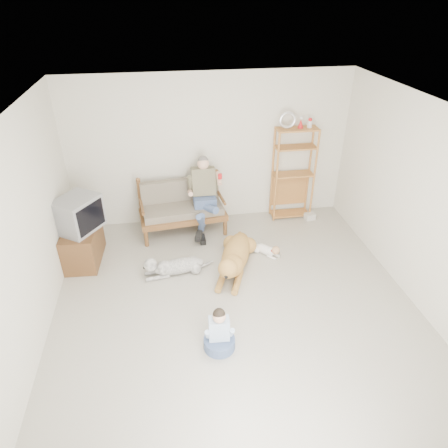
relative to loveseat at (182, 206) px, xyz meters
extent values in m
plane|color=#BDB7A6|center=(0.57, -2.35, -0.49)|extent=(5.50, 5.50, 0.00)
plane|color=white|center=(0.57, -2.35, 2.21)|extent=(5.50, 5.50, 0.00)
plane|color=beige|center=(0.57, 0.40, 0.86)|extent=(5.00, 0.00, 5.00)
plane|color=beige|center=(-1.93, -2.35, 0.86)|extent=(0.00, 5.50, 5.50)
plane|color=beige|center=(3.07, -2.35, 0.86)|extent=(0.00, 5.50, 5.50)
cube|color=brown|center=(0.00, -0.07, -0.14)|extent=(1.56, 0.85, 0.10)
cube|color=#736858|center=(0.00, -0.07, -0.02)|extent=(1.43, 0.74, 0.13)
cube|color=#736858|center=(0.00, 0.17, 0.21)|extent=(1.39, 0.26, 0.45)
cylinder|color=brown|center=(0.00, 0.23, 0.41)|extent=(1.40, 0.19, 0.05)
cylinder|color=brown|center=(-0.70, -0.37, -0.34)|extent=(0.07, 0.07, 0.30)
cylinder|color=brown|center=(-0.70, 0.23, -0.01)|extent=(0.07, 0.07, 0.95)
cylinder|color=brown|center=(0.70, -0.37, -0.34)|extent=(0.07, 0.07, 0.30)
cylinder|color=brown|center=(0.70, 0.23, -0.01)|extent=(0.07, 0.07, 0.95)
cube|color=#485584|center=(0.39, -0.08, 0.12)|extent=(0.39, 0.37, 0.19)
cube|color=#71694F|center=(0.39, 0.01, 0.46)|extent=(0.40, 0.28, 0.51)
sphere|color=#D8A487|center=(0.39, -0.02, 0.79)|extent=(0.20, 0.20, 0.20)
sphere|color=#5B5551|center=(0.39, 0.00, 0.83)|extent=(0.18, 0.18, 0.18)
cylinder|color=red|center=(0.65, -0.20, 0.62)|extent=(0.07, 0.07, 0.09)
cube|color=#C37A3D|center=(2.08, 0.20, 1.24)|extent=(0.73, 0.30, 0.03)
torus|color=silver|center=(1.89, 0.20, 1.40)|extent=(0.30, 0.05, 0.30)
cone|color=red|center=(2.13, 0.20, 1.33)|extent=(0.10, 0.10, 0.15)
cylinder|color=#C37A3D|center=(1.72, 0.06, 0.39)|extent=(0.04, 0.04, 1.74)
cylinder|color=#C37A3D|center=(1.72, 0.33, 0.39)|extent=(0.04, 0.04, 1.74)
cylinder|color=#C37A3D|center=(2.44, 0.06, 0.39)|extent=(0.04, 0.04, 1.74)
cylinder|color=#C37A3D|center=(2.44, 0.33, 0.39)|extent=(0.04, 0.04, 1.74)
cube|color=white|center=(2.43, -0.01, -0.42)|extent=(0.21, 0.17, 0.12)
cube|color=brown|center=(-1.65, -0.69, -0.19)|extent=(0.56, 0.93, 0.60)
cube|color=brown|center=(-1.89, -0.91, -0.19)|extent=(0.04, 0.40, 0.50)
cube|color=brown|center=(-1.89, -0.47, -0.19)|extent=(0.04, 0.40, 0.50)
cube|color=gray|center=(-1.63, -0.70, 0.38)|extent=(0.78, 0.82, 0.53)
cube|color=black|center=(-1.42, -0.85, 0.38)|extent=(0.32, 0.46, 0.43)
cube|color=silver|center=(-0.68, 0.38, -0.19)|extent=(0.12, 0.02, 0.08)
ellipsoid|color=#BC8D41|center=(0.76, -1.18, -0.30)|extent=(0.81, 1.24, 0.37)
sphere|color=#BC8D41|center=(0.63, -1.51, -0.28)|extent=(0.37, 0.37, 0.37)
sphere|color=#BC8D41|center=(0.53, -1.78, -0.12)|extent=(0.29, 0.29, 0.29)
ellipsoid|color=#BC8D41|center=(0.48, -1.90, -0.15)|extent=(0.19, 0.24, 0.11)
cylinder|color=#BC8D41|center=(0.97, -0.63, -0.41)|extent=(0.07, 0.47, 0.06)
ellipsoid|color=#BC8D41|center=(0.44, -1.72, -0.12)|extent=(0.09, 0.11, 0.14)
ellipsoid|color=#BC8D41|center=(0.63, -1.79, -0.12)|extent=(0.09, 0.11, 0.14)
ellipsoid|color=white|center=(-0.16, -1.27, -0.37)|extent=(0.83, 0.38, 0.24)
sphere|color=white|center=(-0.39, -1.30, -0.35)|extent=(0.24, 0.24, 0.24)
sphere|color=white|center=(-0.59, -1.33, -0.25)|extent=(0.21, 0.21, 0.21)
ellipsoid|color=white|center=(-0.68, -1.35, -0.27)|extent=(0.16, 0.11, 0.08)
cylinder|color=white|center=(0.24, -1.21, -0.44)|extent=(0.30, 0.18, 0.04)
ellipsoid|color=white|center=(-0.58, -1.26, -0.25)|extent=(0.07, 0.06, 0.10)
ellipsoid|color=white|center=(-0.56, -1.40, -0.25)|extent=(0.07, 0.06, 0.10)
ellipsoid|color=white|center=(1.29, -0.98, -0.41)|extent=(0.38, 0.40, 0.15)
sphere|color=white|center=(1.36, -1.07, -0.40)|extent=(0.15, 0.15, 0.15)
sphere|color=tan|center=(1.43, -1.14, -0.33)|extent=(0.14, 0.14, 0.14)
ellipsoid|color=tan|center=(1.47, -1.19, -0.35)|extent=(0.11, 0.11, 0.05)
cylinder|color=white|center=(1.16, -0.84, -0.46)|extent=(0.15, 0.09, 0.02)
cone|color=tan|center=(1.38, -1.16, -0.29)|extent=(0.04, 0.04, 0.05)
cone|color=tan|center=(1.45, -1.10, -0.29)|extent=(0.04, 0.04, 0.05)
torus|color=red|center=(1.41, -1.13, -0.34)|extent=(0.13, 0.13, 0.02)
cylinder|color=#485584|center=(0.23, -2.86, -0.41)|extent=(0.39, 0.39, 0.14)
cube|color=silver|center=(0.23, -2.85, -0.18)|extent=(0.26, 0.18, 0.30)
sphere|color=#D8A487|center=(0.23, -2.86, 0.03)|extent=(0.16, 0.16, 0.16)
sphere|color=black|center=(0.23, -2.85, 0.06)|extent=(0.15, 0.15, 0.15)
camera|label=1|loc=(-0.26, -6.30, 3.39)|focal=32.00mm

